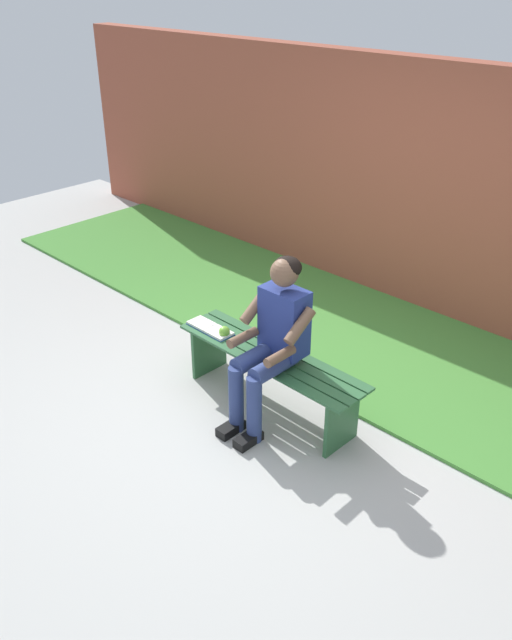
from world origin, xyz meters
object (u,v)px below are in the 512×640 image
(book_open, at_px, (210,328))
(apple, at_px, (224,332))
(bench_near, at_px, (270,367))
(person_seated, at_px, (272,337))

(book_open, bearing_deg, apple, -178.05)
(bench_near, distance_m, apple, 0.46)
(book_open, bearing_deg, person_seated, 177.28)
(bench_near, height_order, apple, apple)
(person_seated, height_order, apple, person_seated)
(bench_near, bearing_deg, apple, 7.24)
(apple, bearing_deg, bench_near, -172.76)
(person_seated, bearing_deg, bench_near, -41.48)
(person_seated, height_order, book_open, person_seated)
(bench_near, distance_m, book_open, 0.61)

